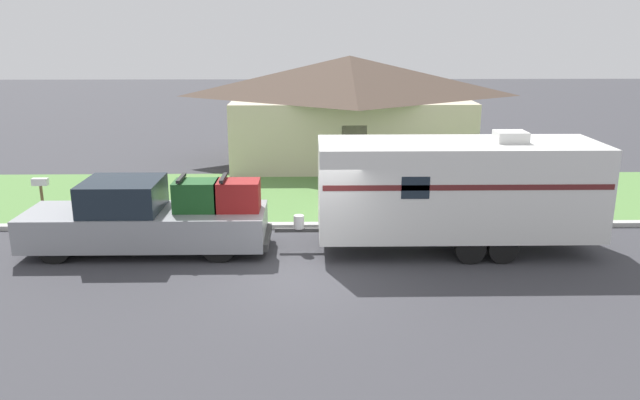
{
  "coord_description": "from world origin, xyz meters",
  "views": [
    {
      "loc": [
        -0.04,
        -14.15,
        5.83
      ],
      "look_at": [
        0.25,
        1.83,
        1.4
      ],
      "focal_mm": 35.0,
      "sensor_mm": 36.0,
      "label": 1
    }
  ],
  "objects": [
    {
      "name": "lawn_strip",
      "position": [
        0.0,
        7.4,
        0.01
      ],
      "size": [
        80.0,
        7.0,
        0.03
      ],
      "color": "#568442",
      "rests_on": "ground_plane"
    },
    {
      "name": "mailbox",
      "position": [
        -8.39,
        4.78,
        1.02
      ],
      "size": [
        0.48,
        0.2,
        1.32
      ],
      "color": "brown",
      "rests_on": "ground_plane"
    },
    {
      "name": "ground_plane",
      "position": [
        0.0,
        0.0,
        0.0
      ],
      "size": [
        120.0,
        120.0,
        0.0
      ],
      "primitive_type": "plane",
      "color": "#38383D"
    },
    {
      "name": "travel_trailer",
      "position": [
        3.91,
        1.83,
        1.72
      ],
      "size": [
        8.55,
        2.45,
        3.23
      ],
      "color": "black",
      "rests_on": "ground_plane"
    },
    {
      "name": "house_across_street",
      "position": [
        1.77,
        13.67,
        2.41
      ],
      "size": [
        10.81,
        7.26,
        4.65
      ],
      "color": "beige",
      "rests_on": "ground_plane"
    },
    {
      "name": "pickup_truck",
      "position": [
        -4.32,
        1.83,
        0.91
      ],
      "size": [
        6.48,
        2.03,
        2.06
      ],
      "color": "black",
      "rests_on": "ground_plane"
    },
    {
      "name": "curb_strip",
      "position": [
        0.0,
        3.75,
        0.07
      ],
      "size": [
        80.0,
        0.3,
        0.14
      ],
      "color": "#ADADA8",
      "rests_on": "ground_plane"
    }
  ]
}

